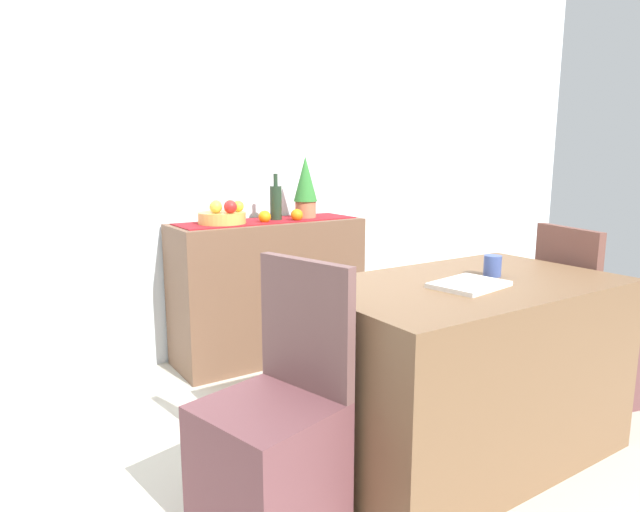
{
  "coord_description": "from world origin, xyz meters",
  "views": [
    {
      "loc": [
        -1.47,
        -1.98,
        1.24
      ],
      "look_at": [
        0.06,
        0.35,
        0.72
      ],
      "focal_mm": 30.56,
      "sensor_mm": 36.0,
      "label": 1
    }
  ],
  "objects": [
    {
      "name": "potted_plant",
      "position": [
        0.32,
        0.92,
        1.05
      ],
      "size": [
        0.15,
        0.15,
        0.39
      ],
      "color": "#B56A48",
      "rests_on": "sideboard_console"
    },
    {
      "name": "apple_rear",
      "position": [
        -0.17,
        0.95,
        0.95
      ],
      "size": [
        0.07,
        0.07,
        0.07
      ],
      "primitive_type": "sphere",
      "color": "gold",
      "rests_on": "fruit_bowl"
    },
    {
      "name": "open_book",
      "position": [
        0.13,
        -0.59,
        0.75
      ],
      "size": [
        0.31,
        0.25,
        0.02
      ],
      "primitive_type": "cube",
      "rotation": [
        0.0,
        0.0,
        0.16
      ],
      "color": "white",
      "rests_on": "dining_table"
    },
    {
      "name": "wine_bottle",
      "position": [
        0.11,
        0.92,
        0.96
      ],
      "size": [
        0.07,
        0.07,
        0.28
      ],
      "color": "#213623",
      "rests_on": "sideboard_console"
    },
    {
      "name": "table_runner",
      "position": [
        0.05,
        0.92,
        0.85
      ],
      "size": [
        1.1,
        0.32,
        0.01
      ],
      "primitive_type": "cube",
      "color": "maroon",
      "rests_on": "sideboard_console"
    },
    {
      "name": "orange_loose_near_bowl",
      "position": [
        0.0,
        0.86,
        0.88
      ],
      "size": [
        0.07,
        0.07,
        0.07
      ],
      "primitive_type": "sphere",
      "color": "orange",
      "rests_on": "sideboard_console"
    },
    {
      "name": "apple_upper",
      "position": [
        -0.29,
        0.88,
        0.95
      ],
      "size": [
        0.07,
        0.07,
        0.07
      ],
      "primitive_type": "sphere",
      "color": "gold",
      "rests_on": "fruit_bowl"
    },
    {
      "name": "orange_loose_far",
      "position": [
        0.2,
        0.83,
        0.89
      ],
      "size": [
        0.07,
        0.07,
        0.07
      ],
      "primitive_type": "sphere",
      "color": "orange",
      "rests_on": "sideboard_console"
    },
    {
      "name": "dining_table",
      "position": [
        0.2,
        -0.53,
        0.37
      ],
      "size": [
        1.27,
        0.76,
        0.74
      ],
      "primitive_type": "cube",
      "color": "brown",
      "rests_on": "ground"
    },
    {
      "name": "apple_front",
      "position": [
        -0.15,
        0.89,
        0.95
      ],
      "size": [
        0.06,
        0.06,
        0.06
      ],
      "primitive_type": "sphere",
      "color": "gold",
      "rests_on": "fruit_bowl"
    },
    {
      "name": "coffee_cup",
      "position": [
        0.36,
        -0.51,
        0.78
      ],
      "size": [
        0.07,
        0.07,
        0.09
      ],
      "primitive_type": "cylinder",
      "color": "#3A4D8D",
      "rests_on": "dining_table"
    },
    {
      "name": "fruit_bowl",
      "position": [
        -0.24,
        0.92,
        0.89
      ],
      "size": [
        0.27,
        0.27,
        0.07
      ],
      "primitive_type": "cylinder",
      "color": "gold",
      "rests_on": "table_runner"
    },
    {
      "name": "apple_left",
      "position": [
        -0.25,
        0.98,
        0.95
      ],
      "size": [
        0.07,
        0.07,
        0.07
      ],
      "primitive_type": "sphere",
      "color": "red",
      "rests_on": "fruit_bowl"
    },
    {
      "name": "room_wall_rear",
      "position": [
        0.0,
        1.18,
        1.35
      ],
      "size": [
        6.4,
        0.06,
        2.7
      ],
      "primitive_type": "cube",
      "color": "silver",
      "rests_on": "ground"
    },
    {
      "name": "ground_plane",
      "position": [
        0.0,
        0.0,
        -0.01
      ],
      "size": [
        6.4,
        6.4,
        0.02
      ],
      "primitive_type": "cube",
      "color": "beige",
      "rests_on": "ground"
    },
    {
      "name": "sideboard_console",
      "position": [
        0.05,
        0.92,
        0.42
      ],
      "size": [
        1.17,
        0.42,
        0.85
      ],
      "primitive_type": "cube",
      "color": "brown",
      "rests_on": "ground"
    },
    {
      "name": "chair_by_corner",
      "position": [
        1.1,
        -0.52,
        0.27
      ],
      "size": [
        0.49,
        0.49,
        0.9
      ],
      "color": "brown",
      "rests_on": "ground"
    },
    {
      "name": "chair_near_window",
      "position": [
        -0.7,
        -0.52,
        0.27
      ],
      "size": [
        0.49,
        0.49,
        0.9
      ],
      "color": "brown",
      "rests_on": "ground"
    },
    {
      "name": "apple_center",
      "position": [
        -0.23,
        0.83,
        0.96
      ],
      "size": [
        0.07,
        0.07,
        0.07
      ],
      "primitive_type": "sphere",
      "color": "red",
      "rests_on": "fruit_bowl"
    }
  ]
}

